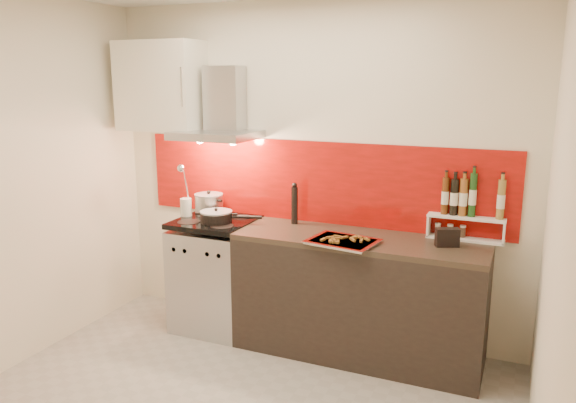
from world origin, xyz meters
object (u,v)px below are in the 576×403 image
at_px(stock_pot, 209,204).
at_px(baking_tray, 343,241).
at_px(range_stove, 216,275).
at_px(counter, 358,296).
at_px(saute_pan, 217,217).
at_px(pepper_mill, 294,204).

height_order(stock_pot, baking_tray, stock_pot).
distance_m(range_stove, counter, 1.20).
distance_m(range_stove, saute_pan, 0.52).
bearing_deg(baking_tray, saute_pan, 173.21).
bearing_deg(saute_pan, stock_pot, 133.96).
xyz_separation_m(pepper_mill, baking_tray, (0.51, -0.36, -0.14)).
bearing_deg(counter, stock_pot, 174.23).
height_order(saute_pan, pepper_mill, pepper_mill).
xyz_separation_m(counter, stock_pot, (-1.33, 0.13, 0.55)).
bearing_deg(saute_pan, counter, 3.34).
relative_size(counter, pepper_mill, 5.51).
distance_m(counter, saute_pan, 1.25).
relative_size(range_stove, counter, 0.51).
bearing_deg(stock_pot, baking_tray, -14.56).
bearing_deg(pepper_mill, baking_tray, -35.25).
relative_size(range_stove, baking_tray, 1.80).
xyz_separation_m(stock_pot, saute_pan, (0.19, -0.20, -0.04)).
bearing_deg(pepper_mill, saute_pan, -157.07).
distance_m(range_stove, baking_tray, 1.24).
bearing_deg(range_stove, baking_tray, -9.50).
relative_size(pepper_mill, baking_tray, 0.65).
relative_size(stock_pot, baking_tray, 0.46).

